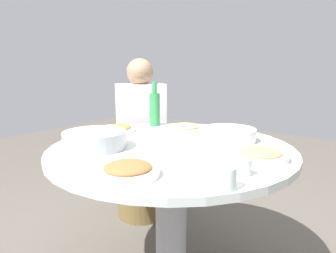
% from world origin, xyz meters
% --- Properties ---
extents(round_dining_table, '(1.17, 1.17, 0.76)m').
position_xyz_m(round_dining_table, '(0.00, 0.00, 0.58)').
color(round_dining_table, '#99999E').
rests_on(round_dining_table, ground).
extents(rice_bowl, '(0.29, 0.29, 0.09)m').
position_xyz_m(rice_bowl, '(-0.24, 0.27, 0.80)').
color(rice_bowl, '#B2B5BA').
rests_on(rice_bowl, round_dining_table).
extents(soup_bowl, '(0.30, 0.28, 0.07)m').
position_xyz_m(soup_bowl, '(0.26, -0.18, 0.79)').
color(soup_bowl, white).
rests_on(soup_bowl, round_dining_table).
extents(dish_shrimp, '(0.23, 0.23, 0.04)m').
position_xyz_m(dish_shrimp, '(0.05, -0.42, 0.78)').
color(dish_shrimp, silver).
rests_on(dish_shrimp, round_dining_table).
extents(dish_stirfry, '(0.23, 0.23, 0.05)m').
position_xyz_m(dish_stirfry, '(-0.41, -0.10, 0.78)').
color(dish_stirfry, white).
rests_on(dish_stirfry, round_dining_table).
extents(dish_tofu_braise, '(0.21, 0.21, 0.04)m').
position_xyz_m(dish_tofu_braise, '(0.09, 0.44, 0.78)').
color(dish_tofu_braise, white).
rests_on(dish_tofu_braise, round_dining_table).
extents(dish_noodles, '(0.24, 0.24, 0.04)m').
position_xyz_m(dish_noodles, '(0.35, 0.14, 0.77)').
color(dish_noodles, silver).
rests_on(dish_noodles, round_dining_table).
extents(green_bottle, '(0.07, 0.07, 0.28)m').
position_xyz_m(green_bottle, '(0.35, 0.37, 0.87)').
color(green_bottle, '#338A4B').
rests_on(green_bottle, round_dining_table).
extents(tea_cup_near, '(0.07, 0.07, 0.07)m').
position_xyz_m(tea_cup_near, '(-0.32, -0.43, 0.80)').
color(tea_cup_near, white).
rests_on(tea_cup_near, round_dining_table).
extents(tea_cup_far, '(0.06, 0.06, 0.06)m').
position_xyz_m(tea_cup_far, '(-0.18, -0.43, 0.79)').
color(tea_cup_far, silver).
rests_on(tea_cup_far, round_dining_table).
extents(stool_for_diner_left, '(0.37, 0.37, 0.43)m').
position_xyz_m(stool_for_diner_left, '(0.51, 0.63, 0.21)').
color(stool_for_diner_left, brown).
rests_on(stool_for_diner_left, ground).
extents(diner_left, '(0.46, 0.47, 0.76)m').
position_xyz_m(diner_left, '(0.51, 0.63, 0.74)').
color(diner_left, '#2D333D').
rests_on(diner_left, stool_for_diner_left).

